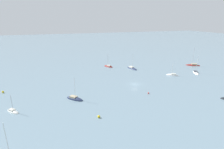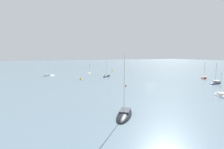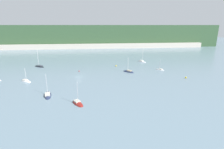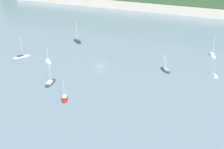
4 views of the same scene
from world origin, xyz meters
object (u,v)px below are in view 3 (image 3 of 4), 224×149
Objects in this scene: sailboat_7 at (78,104)px; mooring_buoy_1 at (116,66)px; sailboat_3 at (39,67)px; mooring_buoy_0 at (79,71)px; sailboat_8 at (48,95)px; sailboat_2 at (128,72)px; sailboat_0 at (26,81)px; sailboat_5 at (142,62)px; mooring_buoy_2 at (186,77)px; sailboat_1 at (160,70)px.

sailboat_7 reaches higher than mooring_buoy_1.
mooring_buoy_0 is (26.71, -15.32, 0.19)m from sailboat_3.
sailboat_2 is at bearing -63.38° from sailboat_8.
sailboat_5 is (68.82, 39.75, 0.05)m from sailboat_0.
sailboat_3 is at bearing 150.17° from mooring_buoy_0.
sailboat_8 reaches higher than mooring_buoy_1.
sailboat_0 is 79.47m from sailboat_5.
mooring_buoy_2 is at bearing 32.91° from sailboat_0.
sailboat_7 is at bearing -86.89° from mooring_buoy_0.
sailboat_5 is (71.33, 7.85, 0.04)m from sailboat_3.
sailboat_7 is at bearing -57.84° from sailboat_5.
sailboat_2 is 1.05× the size of sailboat_7.
sailboat_3 is at bearing 156.64° from mooring_buoy_2.
sailboat_8 is (-38.28, -31.13, 0.02)m from sailboat_2.
sailboat_5 reaches higher than mooring_buoy_1.
sailboat_8 is 11.44× the size of mooring_buoy_1.
sailboat_2 is at bearing -71.24° from mooring_buoy_1.
mooring_buoy_2 is (6.63, -18.39, 0.34)m from sailboat_1.
sailboat_3 is at bearing 35.58° from sailboat_1.
mooring_buoy_1 is (-5.21, 15.34, 0.32)m from sailboat_2.
sailboat_3 reaches higher than sailboat_8.
sailboat_1 is 77.37m from sailboat_3.
sailboat_5 reaches higher than mooring_buoy_0.
sailboat_7 reaches higher than mooring_buoy_0.
mooring_buoy_0 is at bearing 69.87° from sailboat_0.
mooring_buoy_0 is 58.92m from mooring_buoy_2.
sailboat_2 is 28.99m from mooring_buoy_0.
mooring_buoy_0 is at bearing -171.44° from sailboat_3.
sailboat_5 is at bearing 65.47° from sailboat_0.
sailboat_1 is at bearing 109.82° from mooring_buoy_2.
sailboat_5 is 79.76m from sailboat_7.
sailboat_3 is 21.95× the size of mooring_buoy_0.
sailboat_3 is (-55.34, 19.92, 0.00)m from sailboat_2.
sailboat_0 is 0.70× the size of sailboat_5.
sailboat_0 is 0.81× the size of sailboat_2.
sailboat_0 is at bearing 24.73° from sailboat_8.
sailboat_5 is 50.27m from mooring_buoy_0.
sailboat_5 is 19.13× the size of mooring_buoy_0.
sailboat_0 is 9.30× the size of mooring_buoy_1.
sailboat_2 is at bearing 149.86° from mooring_buoy_2.
mooring_buoy_0 is (-48.75, 1.74, 0.20)m from sailboat_1.
mooring_buoy_0 is (-28.63, 4.60, 0.20)m from sailboat_2.
sailboat_3 is 30.79m from mooring_buoy_0.
sailboat_5 reaches higher than mooring_buoy_2.
mooring_buoy_1 is at bearing -47.94° from sailboat_8.
sailboat_8 reaches higher than mooring_buoy_2.
sailboat_0 reaches higher than mooring_buoy_1.
sailboat_1 is at bearing -154.35° from sailboat_3.
sailboat_1 is 0.53× the size of sailboat_3.
sailboat_2 is 16.42× the size of mooring_buoy_0.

